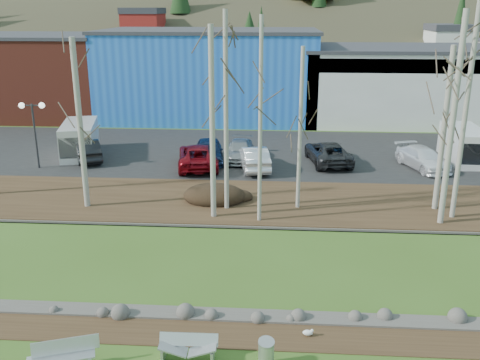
# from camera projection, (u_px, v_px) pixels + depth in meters

# --- Properties ---
(dirt_strip) EXTENTS (80.00, 1.80, 0.03)m
(dirt_strip) POSITION_uv_depth(u_px,v_px,m) (258.00, 334.00, 17.64)
(dirt_strip) COLOR #382616
(dirt_strip) RESTS_ON ground
(near_bank_rocks) EXTENTS (80.00, 0.80, 0.50)m
(near_bank_rocks) POSITION_uv_depth(u_px,v_px,m) (259.00, 317.00, 18.59)
(near_bank_rocks) COLOR #47423D
(near_bank_rocks) RESTS_ON ground
(river) EXTENTS (80.00, 8.00, 0.90)m
(river) POSITION_uv_depth(u_px,v_px,m) (263.00, 264.00, 22.49)
(river) COLOR #111D32
(river) RESTS_ON ground
(far_bank_rocks) EXTENTS (80.00, 0.80, 0.46)m
(far_bank_rocks) POSITION_uv_depth(u_px,v_px,m) (265.00, 226.00, 26.38)
(far_bank_rocks) COLOR #47423D
(far_bank_rocks) RESTS_ON ground
(far_bank) EXTENTS (80.00, 7.00, 0.15)m
(far_bank) POSITION_uv_depth(u_px,v_px,m) (266.00, 202.00, 29.39)
(far_bank) COLOR #382616
(far_bank) RESTS_ON ground
(parking_lot) EXTENTS (80.00, 14.00, 0.14)m
(parking_lot) POSITION_uv_depth(u_px,v_px,m) (270.00, 153.00, 39.36)
(parking_lot) COLOR black
(parking_lot) RESTS_ON ground
(building_brick) EXTENTS (16.32, 12.24, 7.80)m
(building_brick) POSITION_uv_depth(u_px,v_px,m) (31.00, 75.00, 53.03)
(building_brick) COLOR maroon
(building_brick) RESTS_ON ground
(building_blue) EXTENTS (20.40, 12.24, 8.30)m
(building_blue) POSITION_uv_depth(u_px,v_px,m) (211.00, 74.00, 51.77)
(building_blue) COLOR blue
(building_blue) RESTS_ON ground
(building_white) EXTENTS (18.36, 12.24, 6.80)m
(building_white) POSITION_uv_depth(u_px,v_px,m) (399.00, 83.00, 50.81)
(building_white) COLOR beige
(building_white) RESTS_ON ground
(bench_intact) EXTENTS (2.02, 1.18, 0.97)m
(bench_intact) POSITION_uv_depth(u_px,v_px,m) (63.00, 356.00, 15.75)
(bench_intact) COLOR #B9BCBF
(bench_intact) RESTS_ON ground
(bench_damaged) EXTENTS (1.81, 0.62, 0.80)m
(bench_damaged) POSITION_uv_depth(u_px,v_px,m) (188.00, 348.00, 16.27)
(bench_damaged) COLOR #B9BCBF
(bench_damaged) RESTS_ON ground
(litter_bin) EXTENTS (0.55, 0.55, 0.82)m
(litter_bin) POSITION_uv_depth(u_px,v_px,m) (266.00, 355.00, 15.95)
(litter_bin) COLOR #B9BCBF
(litter_bin) RESTS_ON ground
(seagull) EXTENTS (0.40, 0.19, 0.29)m
(seagull) POSITION_uv_depth(u_px,v_px,m) (308.00, 332.00, 17.46)
(seagull) COLOR gold
(seagull) RESTS_ON ground
(dirt_mound) EXTENTS (3.44, 2.43, 0.67)m
(dirt_mound) POSITION_uv_depth(u_px,v_px,m) (214.00, 195.00, 29.34)
(dirt_mound) COLOR black
(dirt_mound) RESTS_ON far_bank
(birch_1) EXTENTS (0.30, 0.30, 8.77)m
(birch_1) POSITION_uv_depth(u_px,v_px,m) (80.00, 125.00, 27.30)
(birch_1) COLOR #ABA99B
(birch_1) RESTS_ON far_bank
(birch_2) EXTENTS (0.24, 0.24, 10.08)m
(birch_2) POSITION_uv_depth(u_px,v_px,m) (226.00, 114.00, 26.78)
(birch_2) COLOR #ABA99B
(birch_2) RESTS_ON far_bank
(birch_3) EXTENTS (0.27, 0.27, 9.42)m
(birch_3) POSITION_uv_depth(u_px,v_px,m) (212.00, 125.00, 25.80)
(birch_3) COLOR #ABA99B
(birch_3) RESTS_ON far_bank
(birch_4) EXTENTS (0.20, 0.20, 8.35)m
(birch_4) POSITION_uv_depth(u_px,v_px,m) (300.00, 130.00, 27.17)
(birch_4) COLOR #ABA99B
(birch_4) RESTS_ON far_bank
(birch_5) EXTENTS (0.19, 0.19, 9.84)m
(birch_5) POSITION_uv_depth(u_px,v_px,m) (260.00, 123.00, 25.23)
(birch_5) COLOR #ABA99B
(birch_5) RESTS_ON far_bank
(birch_6) EXTENTS (0.28, 0.28, 10.10)m
(birch_6) POSITION_uv_depth(u_px,v_px,m) (453.00, 122.00, 24.87)
(birch_6) COLOR #ABA99B
(birch_6) RESTS_ON far_bank
(birch_7) EXTENTS (0.28, 0.28, 8.42)m
(birch_7) POSITION_uv_depth(u_px,v_px,m) (444.00, 130.00, 26.98)
(birch_7) COLOR #ABA99B
(birch_7) RESTS_ON far_bank
(birch_8) EXTENTS (0.25, 0.25, 11.24)m
(birch_8) POSITION_uv_depth(u_px,v_px,m) (466.00, 107.00, 25.41)
(birch_8) COLOR #ABA99B
(birch_8) RESTS_ON far_bank
(street_lamp) EXTENTS (1.65, 0.51, 4.35)m
(street_lamp) POSITION_uv_depth(u_px,v_px,m) (33.00, 117.00, 34.40)
(street_lamp) COLOR #262628
(street_lamp) RESTS_ON parking_lot
(car_0) EXTENTS (3.31, 4.68, 1.46)m
(car_0) POSITION_uv_depth(u_px,v_px,m) (87.00, 150.00, 37.04)
(car_0) COLOR black
(car_0) RESTS_ON parking_lot
(car_1) EXTENTS (3.33, 5.80, 1.52)m
(car_1) POSITION_uv_depth(u_px,v_px,m) (198.00, 156.00, 35.43)
(car_1) COLOR maroon
(car_1) RESTS_ON parking_lot
(car_2) EXTENTS (2.01, 4.56, 1.30)m
(car_2) POSITION_uv_depth(u_px,v_px,m) (239.00, 150.00, 37.17)
(car_2) COLOR gray
(car_2) RESTS_ON parking_lot
(car_3) EXTENTS (2.47, 4.85, 1.58)m
(car_3) POSITION_uv_depth(u_px,v_px,m) (209.00, 151.00, 36.51)
(car_3) COLOR #112242
(car_3) RESTS_ON parking_lot
(car_4) EXTENTS (2.42, 4.80, 1.51)m
(car_4) POSITION_uv_depth(u_px,v_px,m) (254.00, 158.00, 34.98)
(car_4) COLOR silver
(car_4) RESTS_ON parking_lot
(car_5) EXTENTS (3.25, 5.63, 1.48)m
(car_5) POSITION_uv_depth(u_px,v_px,m) (328.00, 152.00, 36.32)
(car_5) COLOR #2A2B2D
(car_5) RESTS_ON parking_lot
(car_6) EXTENTS (3.31, 5.06, 1.36)m
(car_6) POSITION_uv_depth(u_px,v_px,m) (423.00, 158.00, 35.13)
(car_6) COLOR white
(car_6) RESTS_ON parking_lot
(van_white) EXTENTS (2.25, 5.22, 2.27)m
(van_white) POSITION_uv_depth(u_px,v_px,m) (465.00, 145.00, 36.56)
(van_white) COLOR white
(van_white) RESTS_ON parking_lot
(van_grey) EXTENTS (3.37, 5.66, 2.31)m
(van_grey) POSITION_uv_depth(u_px,v_px,m) (79.00, 140.00, 38.03)
(van_grey) COLOR silver
(van_grey) RESTS_ON parking_lot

